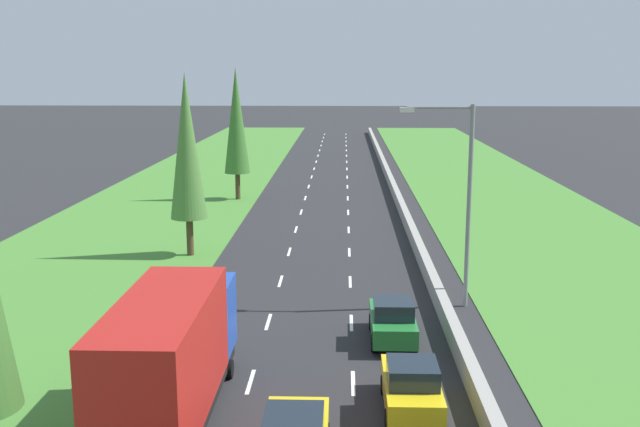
{
  "coord_description": "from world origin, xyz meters",
  "views": [
    {
      "loc": [
        1.37,
        -2.14,
        10.47
      ],
      "look_at": [
        -0.19,
        46.14,
        0.88
      ],
      "focal_mm": 40.95,
      "sensor_mm": 36.0,
      "label": 1
    }
  ],
  "objects_px": {
    "red_box_truck_left_lane": "(172,357)",
    "street_light_mast": "(462,191)",
    "green_hatchback_right_lane": "(393,320)",
    "yellow_hatchback_right_lane": "(411,387)",
    "poplar_tree_second": "(187,147)",
    "poplar_tree_third": "(236,121)"
  },
  "relations": [
    {
      "from": "green_hatchback_right_lane",
      "to": "street_light_mast",
      "type": "xyz_separation_m",
      "value": [
        3.2,
        4.38,
        4.4
      ]
    },
    {
      "from": "poplar_tree_second",
      "to": "street_light_mast",
      "type": "relative_size",
      "value": 1.15
    },
    {
      "from": "poplar_tree_second",
      "to": "street_light_mast",
      "type": "bearing_deg",
      "value": -31.82
    },
    {
      "from": "green_hatchback_right_lane",
      "to": "street_light_mast",
      "type": "bearing_deg",
      "value": 53.84
    },
    {
      "from": "green_hatchback_right_lane",
      "to": "yellow_hatchback_right_lane",
      "type": "bearing_deg",
      "value": -88.27
    },
    {
      "from": "green_hatchback_right_lane",
      "to": "red_box_truck_left_lane",
      "type": "bearing_deg",
      "value": -134.18
    },
    {
      "from": "poplar_tree_third",
      "to": "yellow_hatchback_right_lane",
      "type": "bearing_deg",
      "value": -73.95
    },
    {
      "from": "red_box_truck_left_lane",
      "to": "street_light_mast",
      "type": "distance_m",
      "value": 15.68
    },
    {
      "from": "yellow_hatchback_right_lane",
      "to": "green_hatchback_right_lane",
      "type": "relative_size",
      "value": 1.0
    },
    {
      "from": "yellow_hatchback_right_lane",
      "to": "poplar_tree_second",
      "type": "height_order",
      "value": "poplar_tree_second"
    },
    {
      "from": "green_hatchback_right_lane",
      "to": "poplar_tree_third",
      "type": "xyz_separation_m",
      "value": [
        -10.54,
        31.21,
        5.52
      ]
    },
    {
      "from": "red_box_truck_left_lane",
      "to": "poplar_tree_second",
      "type": "bearing_deg",
      "value": 100.39
    },
    {
      "from": "red_box_truck_left_lane",
      "to": "green_hatchback_right_lane",
      "type": "distance_m",
      "value": 10.08
    },
    {
      "from": "red_box_truck_left_lane",
      "to": "yellow_hatchback_right_lane",
      "type": "distance_m",
      "value": 7.36
    },
    {
      "from": "red_box_truck_left_lane",
      "to": "poplar_tree_second",
      "type": "height_order",
      "value": "poplar_tree_second"
    },
    {
      "from": "yellow_hatchback_right_lane",
      "to": "poplar_tree_second",
      "type": "distance_m",
      "value": 22.54
    },
    {
      "from": "poplar_tree_second",
      "to": "poplar_tree_third",
      "type": "distance_m",
      "value": 18.24
    },
    {
      "from": "red_box_truck_left_lane",
      "to": "yellow_hatchback_right_lane",
      "type": "xyz_separation_m",
      "value": [
        7.15,
        1.11,
        -1.35
      ]
    },
    {
      "from": "poplar_tree_second",
      "to": "poplar_tree_third",
      "type": "xyz_separation_m",
      "value": [
        0.11,
        18.24,
        0.15
      ]
    },
    {
      "from": "red_box_truck_left_lane",
      "to": "street_light_mast",
      "type": "relative_size",
      "value": 1.04
    },
    {
      "from": "red_box_truck_left_lane",
      "to": "green_hatchback_right_lane",
      "type": "height_order",
      "value": "red_box_truck_left_lane"
    },
    {
      "from": "street_light_mast",
      "to": "red_box_truck_left_lane",
      "type": "bearing_deg",
      "value": -131.36
    }
  ]
}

